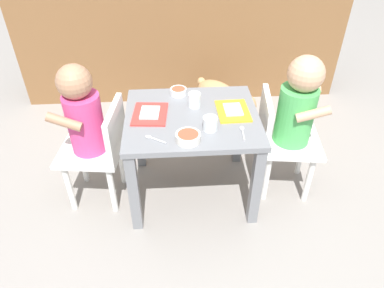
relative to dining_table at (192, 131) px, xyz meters
name	(u,v)px	position (x,y,z in m)	size (l,w,h in m)	color
ground_plane	(192,189)	(0.00, 0.00, -0.37)	(7.00, 7.00, 0.00)	gray
kitchen_cabinet_back	(181,23)	(0.00, 1.07, 0.12)	(2.12, 0.33, 0.97)	brown
dining_table	(192,131)	(0.00, 0.00, 0.00)	(0.59, 0.50, 0.45)	slate
seated_child_left	(87,122)	(-0.45, -0.01, 0.07)	(0.31, 0.31, 0.71)	white
seated_child_right	(294,111)	(0.46, 0.00, 0.08)	(0.31, 0.31, 0.71)	white
dog	(223,100)	(0.22, 0.52, -0.15)	(0.36, 0.44, 0.32)	tan
food_tray_left	(150,114)	(-0.18, 0.02, 0.09)	(0.16, 0.20, 0.02)	red
food_tray_right	(233,111)	(0.18, 0.02, 0.09)	(0.14, 0.18, 0.02)	gold
water_cup_left	(210,124)	(0.07, -0.11, 0.11)	(0.06, 0.06, 0.06)	white
water_cup_right	(194,101)	(0.02, 0.08, 0.11)	(0.06, 0.06, 0.07)	white
veggie_bowl_near	(188,137)	(-0.03, -0.18, 0.10)	(0.10, 0.10, 0.03)	silver
veggie_bowl_far	(178,91)	(-0.05, 0.19, 0.10)	(0.08, 0.08, 0.03)	white
spoon_by_left_tray	(154,139)	(-0.17, -0.16, 0.09)	(0.09, 0.07, 0.01)	silver
spoon_by_right_tray	(243,132)	(0.20, -0.14, 0.09)	(0.02, 0.10, 0.01)	silver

